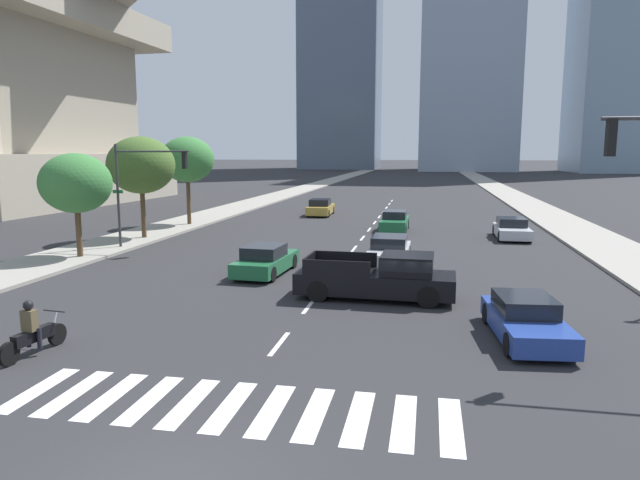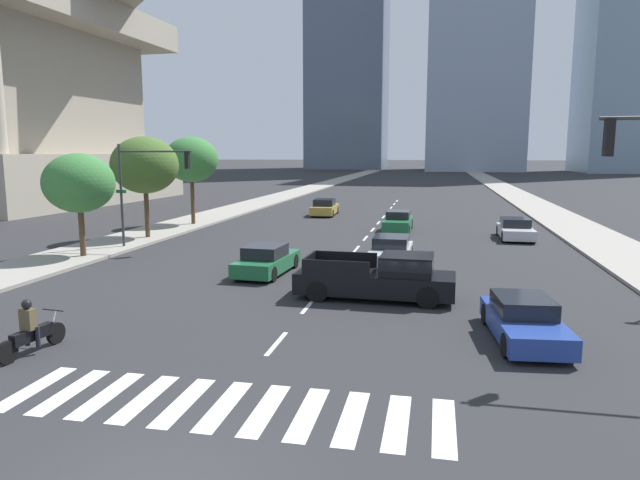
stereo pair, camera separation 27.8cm
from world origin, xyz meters
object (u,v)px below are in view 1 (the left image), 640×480
(pickup_truck, at_px, (383,277))
(sedan_silver_0, at_px, (389,251))
(sedan_blue_4, at_px, (525,320))
(street_tree_nearest, at_px, (76,183))
(motorcycle_lead, at_px, (33,333))
(sedan_green_3, at_px, (266,261))
(street_tree_third, at_px, (187,160))
(sedan_silver_1, at_px, (512,229))
(traffic_signal_far, at_px, (144,177))
(sedan_green_2, at_px, (395,222))
(sedan_gold_5, at_px, (321,208))
(street_tree_second, at_px, (141,165))

(pickup_truck, distance_m, sedan_silver_0, 6.78)
(sedan_blue_4, bearing_deg, street_tree_nearest, -119.37)
(pickup_truck, xyz_separation_m, sedan_blue_4, (4.32, -3.69, -0.25))
(motorcycle_lead, relative_size, sedan_green_3, 0.51)
(street_tree_third, bearing_deg, sedan_silver_1, -5.12)
(traffic_signal_far, bearing_deg, sedan_blue_4, -33.56)
(motorcycle_lead, distance_m, sedan_silver_1, 28.03)
(sedan_green_2, height_order, sedan_gold_5, sedan_gold_5)
(sedan_blue_4, bearing_deg, motorcycle_lead, -79.23)
(pickup_truck, height_order, sedan_green_2, pickup_truck)
(sedan_green_3, bearing_deg, sedan_green_2, -13.81)
(pickup_truck, relative_size, street_tree_third, 0.92)
(sedan_silver_0, height_order, street_tree_nearest, street_tree_nearest)
(motorcycle_lead, distance_m, sedan_green_2, 26.89)
(traffic_signal_far, xyz_separation_m, street_tree_nearest, (-1.98, -3.09, -0.21))
(sedan_silver_0, distance_m, street_tree_nearest, 15.55)
(sedan_green_3, xyz_separation_m, street_tree_nearest, (-10.01, 1.62, 3.16))
(sedan_blue_4, bearing_deg, street_tree_second, -133.25)
(sedan_silver_1, bearing_deg, street_tree_nearest, -62.96)
(street_tree_nearest, xyz_separation_m, street_tree_third, (0.00, 13.17, 0.99))
(motorcycle_lead, height_order, sedan_gold_5, motorcycle_lead)
(street_tree_second, relative_size, street_tree_third, 0.97)
(sedan_silver_1, distance_m, street_tree_third, 22.44)
(pickup_truck, xyz_separation_m, sedan_silver_1, (6.60, 16.17, -0.23))
(street_tree_nearest, bearing_deg, sedan_silver_1, 27.03)
(sedan_silver_0, distance_m, sedan_gold_5, 21.32)
(pickup_truck, distance_m, sedan_green_3, 6.32)
(sedan_green_2, relative_size, street_tree_second, 0.75)
(sedan_silver_1, xyz_separation_m, traffic_signal_far, (-19.98, -8.11, 3.38))
(motorcycle_lead, bearing_deg, sedan_silver_0, -23.66)
(sedan_green_2, xyz_separation_m, sedan_green_3, (-4.68, -14.92, -0.03))
(motorcycle_lead, bearing_deg, pickup_truck, -42.27)
(sedan_silver_1, distance_m, sedan_gold_5, 17.61)
(sedan_silver_1, height_order, street_tree_second, street_tree_second)
(pickup_truck, distance_m, street_tree_second, 19.52)
(sedan_green_3, height_order, street_tree_third, street_tree_third)
(traffic_signal_far, bearing_deg, sedan_green_3, -30.40)
(motorcycle_lead, bearing_deg, street_tree_second, 26.36)
(pickup_truck, height_order, sedan_gold_5, pickup_truck)
(street_tree_second, bearing_deg, sedan_green_2, 24.81)
(sedan_gold_5, xyz_separation_m, street_tree_second, (-7.97, -15.38, 3.86))
(sedan_blue_4, relative_size, traffic_signal_far, 0.80)
(pickup_truck, bearing_deg, street_tree_nearest, 163.93)
(street_tree_nearest, bearing_deg, street_tree_second, 90.00)
(sedan_silver_0, distance_m, sedan_blue_4, 11.41)
(street_tree_second, height_order, street_tree_third, street_tree_third)
(motorcycle_lead, relative_size, sedan_silver_1, 0.51)
(sedan_silver_1, height_order, street_tree_nearest, street_tree_nearest)
(sedan_gold_5, bearing_deg, traffic_signal_far, 160.18)
(sedan_green_2, xyz_separation_m, sedan_gold_5, (-6.72, 8.59, 0.00))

